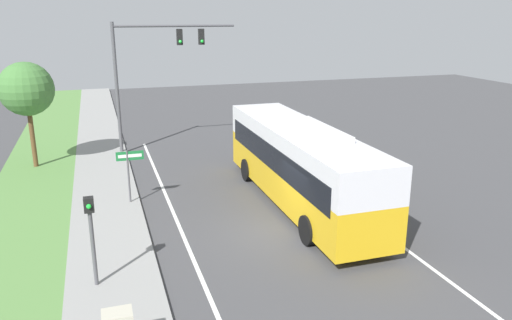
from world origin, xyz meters
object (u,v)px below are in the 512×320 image
bus (300,161)px  street_sign (129,167)px  signal_gantry (151,60)px  pedestrian_signal (91,227)px

bus → street_sign: bearing=162.2°
signal_gantry → street_sign: bearing=-103.8°
signal_gantry → street_sign: 9.50m
bus → street_sign: size_ratio=4.97×
signal_gantry → street_sign: (-2.09, -8.52, -3.65)m
signal_gantry → street_sign: signal_gantry is taller
signal_gantry → pedestrian_signal: bearing=-103.4°
bus → signal_gantry: (-4.74, 10.71, 3.37)m
street_sign → signal_gantry: bearing=76.2°
signal_gantry → bus: bearing=-66.1°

